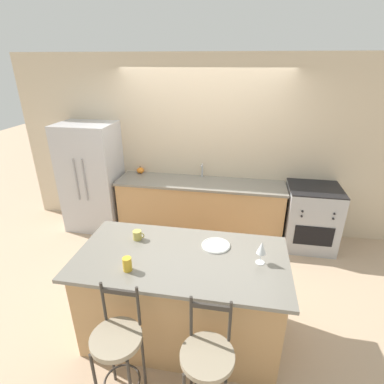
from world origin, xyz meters
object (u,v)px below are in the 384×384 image
bar_stool_far (207,366)px  tumbler_cup (127,264)px  oven_range (311,217)px  pumpkin_decoration (140,170)px  dinner_plate (216,245)px  refrigerator (92,177)px  bar_stool_near (118,348)px  wine_glass (262,248)px  coffee_mug (137,235)px

bar_stool_far → tumbler_cup: tumbler_cup is taller
oven_range → pumpkin_decoration: pumpkin_decoration is taller
dinner_plate → pumpkin_decoration: pumpkin_decoration is taller
refrigerator → bar_stool_near: refrigerator is taller
tumbler_cup → pumpkin_decoration: size_ratio=1.05×
bar_stool_far → wine_glass: (0.36, 0.78, 0.53)m
bar_stool_far → tumbler_cup: 0.99m
coffee_mug → refrigerator: bearing=128.6°
coffee_mug → bar_stool_near: bearing=-81.4°
coffee_mug → pumpkin_decoration: 2.10m
tumbler_cup → pumpkin_decoration: 2.57m
oven_range → pumpkin_decoration: (-2.68, 0.26, 0.47)m
refrigerator → coffee_mug: 2.23m
wine_glass → pumpkin_decoration: (-1.85, 2.16, -0.17)m
oven_range → tumbler_cup: 2.99m
pumpkin_decoration → bar_stool_near: bearing=-74.6°
coffee_mug → bar_stool_far: bearing=-48.9°
refrigerator → pumpkin_decoration: bearing=19.1°
refrigerator → bar_stool_near: bearing=-60.1°
wine_glass → pumpkin_decoration: 2.85m
bar_stool_far → coffee_mug: 1.33m
bar_stool_far → wine_glass: 1.01m
bar_stool_near → refrigerator: bearing=119.9°
tumbler_cup → dinner_plate: bearing=34.9°
oven_range → dinner_plate: (-1.24, -1.71, 0.50)m
bar_stool_near → wine_glass: 1.39m
oven_range → bar_stool_near: 3.25m
refrigerator → coffee_mug: size_ratio=14.70×
oven_range → bar_stool_near: size_ratio=0.87×
dinner_plate → wine_glass: 0.47m
bar_stool_near → tumbler_cup: bearing=97.7°
bar_stool_near → wine_glass: wine_glass is taller
refrigerator → bar_stool_far: (2.22, -2.69, -0.28)m
wine_glass → dinner_plate: bearing=155.4°
dinner_plate → pumpkin_decoration: 2.44m
bar_stool_far → dinner_plate: (-0.05, 0.96, 0.38)m
refrigerator → wine_glass: refrigerator is taller
dinner_plate → wine_glass: (0.41, -0.19, 0.14)m
refrigerator → pumpkin_decoration: size_ratio=14.69×
oven_range → wine_glass: size_ratio=4.43×
refrigerator → bar_stool_far: 3.49m
coffee_mug → wine_glass: bearing=-8.2°
refrigerator → pumpkin_decoration: 0.77m
coffee_mug → tumbler_cup: size_ratio=0.95×
oven_range → tumbler_cup: (-1.94, -2.20, 0.55)m
oven_range → bar_stool_near: bearing=-125.3°
refrigerator → dinner_plate: size_ratio=6.37×
wine_glass → tumbler_cup: (-1.11, -0.30, -0.09)m
oven_range → tumbler_cup: size_ratio=7.61×
coffee_mug → dinner_plate: bearing=1.2°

